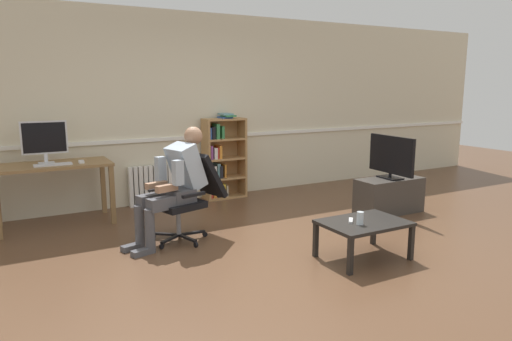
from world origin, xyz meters
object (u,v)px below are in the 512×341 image
(computer_mouse, at_px, (81,162))
(drinking_glass, at_px, (360,218))
(computer_desk, at_px, (53,172))
(imac_monitor, at_px, (44,139))
(radiator, at_px, (153,185))
(office_chair, at_px, (190,192))
(coffee_table, at_px, (364,226))
(tv_stand, at_px, (389,196))
(tv_screen, at_px, (391,156))
(spare_remote, at_px, (351,220))
(bookshelf, at_px, (221,159))
(keyboard, at_px, (53,165))
(person_seated, at_px, (174,183))

(computer_mouse, bearing_deg, drinking_glass, -50.95)
(computer_desk, height_order, imac_monitor, imac_monitor)
(computer_mouse, height_order, radiator, computer_mouse)
(office_chair, bearing_deg, coffee_table, 25.86)
(computer_mouse, relative_size, tv_stand, 0.11)
(imac_monitor, xyz_separation_m, coffee_table, (2.57, -2.72, -0.71))
(computer_mouse, xyz_separation_m, radiator, (1.01, 0.51, -0.49))
(imac_monitor, xyz_separation_m, tv_screen, (4.00, -1.62, -0.29))
(computer_desk, height_order, spare_remote, computer_desk)
(office_chair, distance_m, tv_stand, 2.71)
(drinking_glass, bearing_deg, imac_monitor, 131.54)
(office_chair, height_order, tv_stand, office_chair)
(imac_monitor, xyz_separation_m, drinking_glass, (2.46, -2.78, -0.61))
(office_chair, xyz_separation_m, coffee_table, (1.25, -1.41, -0.19))
(office_chair, relative_size, drinking_glass, 7.65)
(drinking_glass, bearing_deg, bookshelf, 91.30)
(keyboard, bearing_deg, tv_screen, -19.64)
(computer_mouse, relative_size, office_chair, 0.11)
(tv_stand, distance_m, tv_screen, 0.53)
(person_seated, bearing_deg, computer_mouse, -162.74)
(imac_monitor, bearing_deg, keyboard, -76.50)
(radiator, relative_size, office_chair, 0.73)
(tv_stand, bearing_deg, keyboard, 160.36)
(computer_desk, relative_size, tv_screen, 1.63)
(tv_screen, distance_m, drinking_glass, 1.95)
(imac_monitor, bearing_deg, computer_mouse, -28.20)
(office_chair, relative_size, tv_screen, 1.18)
(keyboard, distance_m, office_chair, 1.70)
(bookshelf, relative_size, coffee_table, 1.55)
(person_seated, bearing_deg, spare_remote, 30.20)
(imac_monitor, distance_m, radiator, 1.61)
(computer_mouse, xyz_separation_m, tv_screen, (3.63, -1.43, -0.01))
(spare_remote, bearing_deg, computer_mouse, -8.22)
(person_seated, bearing_deg, computer_desk, -156.14)
(person_seated, relative_size, tv_screen, 1.54)
(coffee_table, bearing_deg, computer_mouse, 131.11)
(radiator, bearing_deg, person_seated, -98.58)
(bookshelf, bearing_deg, computer_desk, -172.92)
(tv_screen, bearing_deg, computer_mouse, 71.78)
(imac_monitor, bearing_deg, bookshelf, 5.07)
(computer_mouse, height_order, tv_stand, computer_mouse)
(radiator, bearing_deg, imac_monitor, -167.22)
(tv_screen, bearing_deg, keyboard, 73.61)
(keyboard, relative_size, radiator, 0.60)
(office_chair, distance_m, person_seated, 0.25)
(bookshelf, xyz_separation_m, tv_screen, (1.60, -1.84, 0.16))
(imac_monitor, bearing_deg, coffee_table, -46.63)
(keyboard, relative_size, coffee_table, 0.51)
(keyboard, height_order, computer_mouse, computer_mouse)
(computer_desk, relative_size, tv_stand, 1.44)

